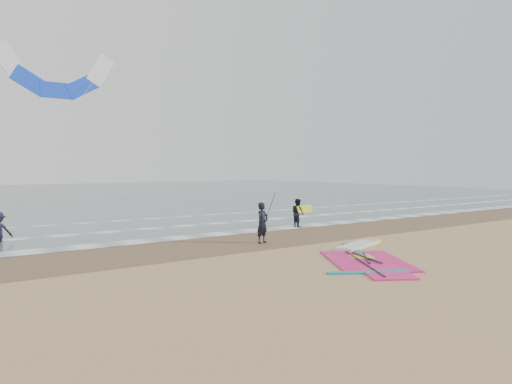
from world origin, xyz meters
TOP-DOWN VIEW (x-y plane):
  - ground at (0.00, 0.00)m, footprint 120.00×120.00m
  - sea_water at (0.00, 48.00)m, footprint 120.00×80.00m
  - wet_sand_band at (0.00, 6.00)m, footprint 120.00×5.00m
  - foam_waterline at (0.00, 10.44)m, footprint 120.00×9.15m
  - windsurf_rig at (1.58, 0.34)m, footprint 6.05×5.72m
  - person_standing at (0.28, 4.94)m, footprint 0.73×0.59m
  - person_walking at (4.85, 8.06)m, footprint 0.67×0.82m
  - held_pole at (0.58, 4.94)m, footprint 0.17×0.86m
  - carried_kiteboard at (5.25, 7.96)m, footprint 1.30×0.51m
  - surf_kite at (-5.66, 15.63)m, footprint 6.46×4.30m

SIDE VIEW (x-z plane):
  - ground at x=0.00m, z-range 0.00..0.00m
  - wet_sand_band at x=0.00m, z-range 0.00..0.01m
  - sea_water at x=0.00m, z-range 0.00..0.02m
  - foam_waterline at x=0.00m, z-range 0.02..0.04m
  - windsurf_rig at x=1.58m, z-range -0.03..0.11m
  - person_walking at x=4.85m, z-range 0.00..1.57m
  - person_standing at x=0.28m, z-range 0.00..1.75m
  - carried_kiteboard at x=5.25m, z-range 0.80..1.19m
  - held_pole at x=0.58m, z-range 0.37..2.19m
  - surf_kite at x=-5.66m, z-range 3.75..12.33m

